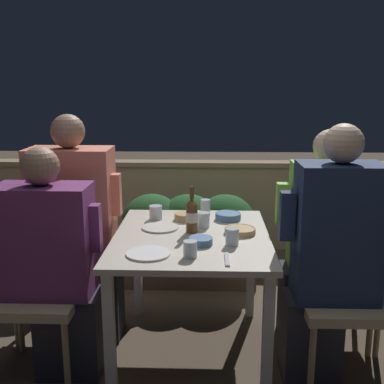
# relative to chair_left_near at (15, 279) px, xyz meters

# --- Properties ---
(ground_plane) EXTENTS (16.00, 16.00, 0.00)m
(ground_plane) POSITION_rel_chair_left_near_xyz_m (0.90, 0.20, -0.52)
(ground_plane) COLOR brown
(parapet_wall) EXTENTS (9.00, 0.18, 0.81)m
(parapet_wall) POSITION_rel_chair_left_near_xyz_m (0.90, 2.02, -0.11)
(parapet_wall) COLOR tan
(parapet_wall) RESTS_ON ground_plane
(dining_table) EXTENTS (0.84, 1.01, 0.71)m
(dining_table) POSITION_rel_chair_left_near_xyz_m (0.90, 0.20, 0.09)
(dining_table) COLOR #BCB2A3
(dining_table) RESTS_ON ground_plane
(planter_hedge) EXTENTS (1.01, 0.47, 0.69)m
(planter_hedge) POSITION_rel_chair_left_near_xyz_m (0.85, 1.20, -0.14)
(planter_hedge) COLOR brown
(planter_hedge) RESTS_ON ground_plane
(chair_left_near) EXTENTS (0.47, 0.47, 0.87)m
(chair_left_near) POSITION_rel_chair_left_near_xyz_m (0.00, 0.00, 0.00)
(chair_left_near) COLOR tan
(chair_left_near) RESTS_ON ground_plane
(person_purple_stripe) EXTENTS (0.52, 0.26, 1.21)m
(person_purple_stripe) POSITION_rel_chair_left_near_xyz_m (0.20, 0.00, 0.08)
(person_purple_stripe) COLOR #282833
(person_purple_stripe) RESTS_ON ground_plane
(chair_left_far) EXTENTS (0.47, 0.47, 0.87)m
(chair_left_far) POSITION_rel_chair_left_near_xyz_m (0.03, 0.38, 0.00)
(chair_left_far) COLOR tan
(chair_left_far) RESTS_ON ground_plane
(person_coral_top) EXTENTS (0.52, 0.26, 1.34)m
(person_coral_top) POSITION_rel_chair_left_near_xyz_m (0.23, 0.38, 0.15)
(person_coral_top) COLOR #282833
(person_coral_top) RESTS_ON ground_plane
(chair_right_near) EXTENTS (0.47, 0.47, 0.87)m
(chair_right_near) POSITION_rel_chair_left_near_xyz_m (1.80, -0.00, 0.00)
(chair_right_near) COLOR tan
(chair_right_near) RESTS_ON ground_plane
(person_navy_jumper) EXTENTS (0.49, 0.26, 1.32)m
(person_navy_jumper) POSITION_rel_chair_left_near_xyz_m (1.60, -0.00, 0.14)
(person_navy_jumper) COLOR #282833
(person_navy_jumper) RESTS_ON ground_plane
(chair_right_far) EXTENTS (0.47, 0.47, 0.87)m
(chair_right_far) POSITION_rel_chair_left_near_xyz_m (1.84, 0.40, 0.00)
(chair_right_far) COLOR tan
(chair_right_far) RESTS_ON ground_plane
(person_green_blouse) EXTENTS (0.48, 0.26, 1.26)m
(person_green_blouse) POSITION_rel_chair_left_near_xyz_m (1.63, 0.40, 0.11)
(person_green_blouse) COLOR #282833
(person_green_blouse) RESTS_ON ground_plane
(beer_bottle) EXTENTS (0.06, 0.06, 0.26)m
(beer_bottle) POSITION_rel_chair_left_near_xyz_m (0.90, 0.24, 0.28)
(beer_bottle) COLOR brown
(beer_bottle) RESTS_ON dining_table
(plate_0) EXTENTS (0.21, 0.21, 0.01)m
(plate_0) POSITION_rel_chair_left_near_xyz_m (0.72, 0.31, 0.19)
(plate_0) COLOR silver
(plate_0) RESTS_ON dining_table
(plate_1) EXTENTS (0.22, 0.22, 0.01)m
(plate_1) POSITION_rel_chair_left_near_xyz_m (0.71, -0.11, 0.19)
(plate_1) COLOR white
(plate_1) RESTS_ON dining_table
(bowl_0) EXTENTS (0.12, 0.12, 0.04)m
(bowl_0) POSITION_rel_chair_left_near_xyz_m (0.85, 0.48, 0.21)
(bowl_0) COLOR tan
(bowl_0) RESTS_ON dining_table
(bowl_1) EXTENTS (0.12, 0.12, 0.04)m
(bowl_1) POSITION_rel_chair_left_near_xyz_m (0.95, 0.04, 0.21)
(bowl_1) COLOR #4C709E
(bowl_1) RESTS_ON dining_table
(bowl_2) EXTENTS (0.17, 0.17, 0.03)m
(bowl_2) POSITION_rel_chair_left_near_xyz_m (1.17, 0.23, 0.20)
(bowl_2) COLOR tan
(bowl_2) RESTS_ON dining_table
(bowl_3) EXTENTS (0.15, 0.15, 0.04)m
(bowl_3) POSITION_rel_chair_left_near_xyz_m (1.11, 0.50, 0.21)
(bowl_3) COLOR #4C709E
(bowl_3) RESTS_ON dining_table
(glass_cup_0) EXTENTS (0.07, 0.07, 0.08)m
(glass_cup_0) POSITION_rel_chair_left_near_xyz_m (0.91, -0.14, 0.22)
(glass_cup_0) COLOR silver
(glass_cup_0) RESTS_ON dining_table
(glass_cup_1) EXTENTS (0.07, 0.07, 0.09)m
(glass_cup_1) POSITION_rel_chair_left_near_xyz_m (1.11, 0.04, 0.23)
(glass_cup_1) COLOR silver
(glass_cup_1) RESTS_ON dining_table
(glass_cup_2) EXTENTS (0.07, 0.07, 0.09)m
(glass_cup_2) POSITION_rel_chair_left_near_xyz_m (0.96, 0.34, 0.23)
(glass_cup_2) COLOR silver
(glass_cup_2) RESTS_ON dining_table
(glass_cup_3) EXTENTS (0.08, 0.08, 0.08)m
(glass_cup_3) POSITION_rel_chair_left_near_xyz_m (0.68, 0.50, 0.23)
(glass_cup_3) COLOR silver
(glass_cup_3) RESTS_ON dining_table
(glass_cup_4) EXTENTS (0.06, 0.06, 0.10)m
(glass_cup_4) POSITION_rel_chair_left_near_xyz_m (0.97, 0.59, 0.23)
(glass_cup_4) COLOR silver
(glass_cup_4) RESTS_ON dining_table
(fork_0) EXTENTS (0.02, 0.17, 0.01)m
(fork_0) POSITION_rel_chair_left_near_xyz_m (1.08, -0.17, 0.19)
(fork_0) COLOR silver
(fork_0) RESTS_ON dining_table
(potted_plant) EXTENTS (0.32, 0.32, 0.64)m
(potted_plant) POSITION_rel_chair_left_near_xyz_m (-0.10, 1.03, -0.13)
(potted_plant) COLOR #9E5638
(potted_plant) RESTS_ON ground_plane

